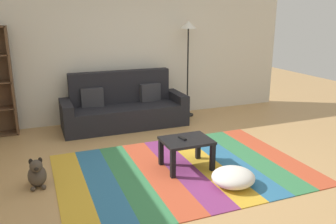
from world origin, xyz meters
The scene contains 9 objects.
ground_plane centered at (0.00, 0.00, 0.00)m, with size 14.00×14.00×0.00m, color tan.
back_wall centered at (0.00, 2.55, 1.35)m, with size 6.80×0.10×2.70m, color silver.
rug centered at (-0.03, -0.14, 0.01)m, with size 3.29×2.28×0.01m.
couch centered at (-0.27, 2.02, 0.34)m, with size 2.26×0.80×1.00m.
coffee_table centered at (0.03, -0.11, 0.34)m, with size 0.65×0.51×0.41m.
pouf centered at (0.35, -0.80, 0.12)m, with size 0.53×0.51×0.22m, color white.
dog centered at (-1.87, 0.09, 0.16)m, with size 0.22×0.35×0.40m.
standing_lamp centered at (1.11, 2.20, 1.58)m, with size 0.32×0.32×1.89m.
tv_remote centered at (-0.02, -0.08, 0.43)m, with size 0.04×0.15×0.02m, color black.
Camera 1 is at (-1.82, -4.08, 2.04)m, focal length 37.22 mm.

